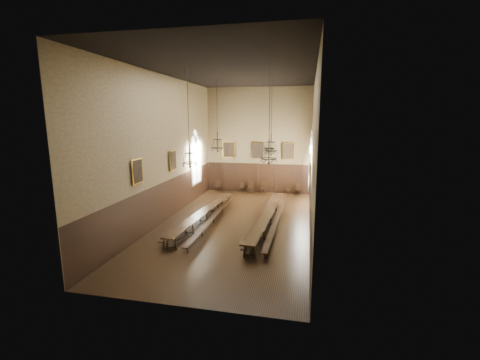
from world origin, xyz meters
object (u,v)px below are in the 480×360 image
(table_right, at_px, (267,219))
(chair_2, at_px, (241,189))
(chandelier_back_left, at_px, (217,144))
(chair_0, at_px, (218,188))
(chandelier_front_right, at_px, (269,152))
(chair_6, at_px, (286,192))
(bench_right_inner, at_px, (259,221))
(bench_left_inner, at_px, (214,218))
(bench_left_outer, at_px, (197,217))
(chair_3, at_px, (250,189))
(chair_7, at_px, (298,192))
(chair_4, at_px, (263,190))
(bench_right_outer, at_px, (276,222))
(chandelier_back_right, at_px, (271,146))
(chandelier_front_left, at_px, (189,156))
(table_left, at_px, (204,217))

(table_right, distance_m, chair_2, 9.18)
(chair_2, relative_size, chandelier_back_left, 0.18)
(chair_0, xyz_separation_m, chandelier_front_right, (5.75, -10.52, 4.37))
(chair_6, bearing_deg, chandelier_front_right, -72.52)
(bench_right_inner, bearing_deg, chandelier_front_right, -68.98)
(chandelier_back_left, bearing_deg, bench_left_inner, -80.16)
(bench_left_outer, bearing_deg, chair_3, 77.22)
(table_right, distance_m, bench_left_outer, 4.45)
(chair_3, xyz_separation_m, chair_7, (4.08, 0.04, -0.01))
(bench_left_outer, distance_m, chair_7, 10.41)
(bench_left_outer, bearing_deg, chair_7, 54.80)
(chair_4, xyz_separation_m, chandelier_back_left, (-2.39, -5.87, 4.41))
(table_right, relative_size, chair_2, 12.15)
(table_right, bearing_deg, chandelier_back_left, 145.41)
(chair_4, bearing_deg, chandelier_back_left, -108.42)
(table_right, height_order, chair_0, chair_0)
(table_right, relative_size, chair_7, 10.69)
(bench_right_outer, bearing_deg, chandelier_front_right, -96.92)
(bench_left_inner, bearing_deg, chair_2, 90.43)
(bench_right_inner, distance_m, chair_2, 8.97)
(bench_right_inner, bearing_deg, chair_3, 103.55)
(chair_0, bearing_deg, table_right, -72.15)
(chandelier_front_right, bearing_deg, chair_6, 88.36)
(chair_3, bearing_deg, chair_2, 178.61)
(chandelier_back_right, bearing_deg, chandelier_back_left, -175.88)
(chandelier_front_right, bearing_deg, chandelier_back_right, 95.30)
(chair_2, bearing_deg, chandelier_back_right, -43.80)
(bench_right_inner, xyz_separation_m, chair_2, (-2.86, 8.51, -0.02))
(chandelier_front_left, relative_size, chandelier_front_right, 1.06)
(bench_left_inner, relative_size, chair_3, 10.06)
(bench_left_inner, distance_m, chair_6, 9.41)
(table_right, distance_m, chair_0, 10.04)
(chair_3, xyz_separation_m, chandelier_back_right, (2.38, -5.55, 4.27))
(chair_3, relative_size, chandelier_back_left, 0.21)
(chair_2, height_order, chair_6, chair_6)
(chair_2, relative_size, chair_7, 0.88)
(table_left, relative_size, bench_left_outer, 1.04)
(bench_left_inner, bearing_deg, table_left, -174.42)
(bench_right_outer, bearing_deg, bench_right_inner, 177.01)
(bench_left_outer, height_order, chandelier_back_left, chandelier_back_left)
(bench_right_outer, relative_size, chair_4, 10.14)
(table_left, height_order, bench_left_inner, table_left)
(table_left, height_order, bench_left_outer, table_left)
(chair_0, bearing_deg, chair_6, -15.20)
(chair_0, height_order, chandelier_back_left, chandelier_back_left)
(chair_3, relative_size, chandelier_front_left, 0.20)
(table_left, bearing_deg, bench_left_outer, 163.59)
(table_left, xyz_separation_m, chandelier_front_right, (4.23, -1.88, 4.29))
(chair_7, distance_m, chandelier_front_left, 12.77)
(bench_right_outer, bearing_deg, table_left, -177.63)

